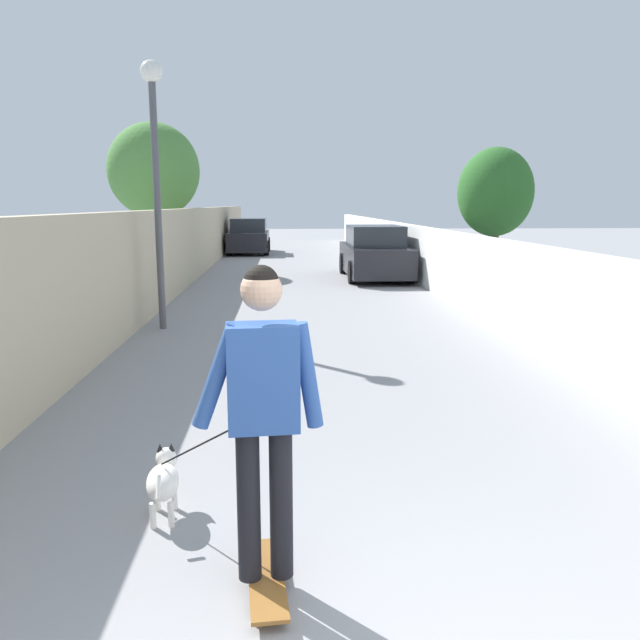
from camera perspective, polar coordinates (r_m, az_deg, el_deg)
The scene contains 11 objects.
ground_plane at distance 16.26m, azimuth -1.28°, elevation 2.86°, with size 80.00×80.00×0.00m, color gray.
wall_left at distance 14.41m, azimuth -14.11°, elevation 5.64°, with size 48.00×0.30×2.04m, color tan.
fence_right at distance 14.68m, azimuth 11.84°, elevation 4.85°, with size 48.00×0.30×1.54m, color white.
tree_left_near at distance 21.55m, azimuth -14.87°, elevation 12.99°, with size 2.94×2.94×4.75m.
tree_right_mid at distance 15.95m, azimuth 15.64°, elevation 11.04°, with size 1.80×1.80×3.50m.
lamp_post at distance 11.23m, azimuth -14.77°, elevation 14.72°, with size 0.36×0.36×4.48m.
skateboard at distance 3.86m, azimuth -4.90°, elevation -22.34°, with size 0.81×0.27×0.08m.
person_skateboarder at distance 3.41m, azimuth -5.18°, elevation -7.23°, with size 0.25×0.71×1.77m.
dog at distance 4.63m, azimuth -14.02°, elevation -13.86°, with size 1.21×0.87×1.06m.
car_near at distance 18.63m, azimuth 4.98°, elevation 6.01°, with size 4.26×1.80×1.54m.
car_far at distance 28.25m, azimuth -6.47°, elevation 7.49°, with size 4.11×1.80×1.54m.
Camera 1 is at (-2.11, 0.56, 2.16)m, focal length 35.22 mm.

